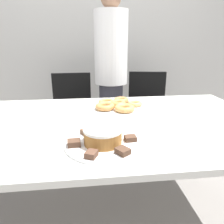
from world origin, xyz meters
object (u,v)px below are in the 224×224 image
object	(u,v)px
office_chair_right	(147,117)
frosted_cake	(103,136)
plate_donuts	(118,106)
napkin	(18,120)
plate_cake	(103,144)
person_standing	(111,77)
office_chair_left	(73,120)

from	to	relation	value
office_chair_right	frosted_cake	xyz separation A→B (m)	(-0.56, -1.27, 0.40)
plate_donuts	napkin	world-z (taller)	plate_donuts
plate_cake	napkin	distance (m)	0.59
person_standing	office_chair_left	bearing A→B (deg)	165.57
office_chair_left	frosted_cake	world-z (taller)	office_chair_left
plate_donuts	frosted_cake	world-z (taller)	frosted_cake
office_chair_right	napkin	distance (m)	1.41
frosted_cake	plate_donuts	bearing A→B (deg)	75.18
person_standing	napkin	xyz separation A→B (m)	(-0.63, -0.80, -0.10)
office_chair_left	office_chair_right	xyz separation A→B (m)	(0.78, -0.00, 0.00)
office_chair_right	office_chair_left	bearing A→B (deg)	-169.49
office_chair_right	plate_donuts	distance (m)	0.91
plate_cake	frosted_cake	xyz separation A→B (m)	(-0.00, 0.00, 0.04)
frosted_cake	person_standing	bearing A→B (deg)	81.87
plate_donuts	napkin	distance (m)	0.64
person_standing	office_chair_right	xyz separation A→B (m)	(0.40, 0.10, -0.45)
person_standing	plate_cake	size ratio (longest dim) A/B	4.83
office_chair_right	plate_donuts	world-z (taller)	office_chair_right
person_standing	office_chair_left	distance (m)	0.60
frosted_cake	office_chair_right	bearing A→B (deg)	66.09
person_standing	office_chair_left	world-z (taller)	person_standing
person_standing	office_chair_left	xyz separation A→B (m)	(-0.39, 0.10, -0.45)
frosted_cake	napkin	bearing A→B (deg)	141.55
person_standing	frosted_cake	size ratio (longest dim) A/B	9.56
office_chair_right	frosted_cake	distance (m)	1.44
person_standing	frosted_cake	xyz separation A→B (m)	(-0.17, -1.17, -0.06)
office_chair_right	plate_cake	distance (m)	1.43
frosted_cake	napkin	distance (m)	0.60
office_chair_left	frosted_cake	distance (m)	1.35
plate_cake	napkin	size ratio (longest dim) A/B	2.00
person_standing	plate_cake	world-z (taller)	person_standing
person_standing	plate_cake	bearing A→B (deg)	-98.13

